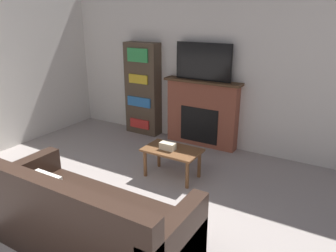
{
  "coord_description": "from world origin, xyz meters",
  "views": [
    {
      "loc": [
        2.14,
        -1.18,
        2.25
      ],
      "look_at": [
        -0.05,
        2.49,
        0.76
      ],
      "focal_mm": 35.0,
      "sensor_mm": 36.0,
      "label": 1
    }
  ],
  "objects_px": {
    "couch": "(85,222)",
    "bookshelf": "(143,89)",
    "coffee_table": "(172,154)",
    "tv": "(203,62)",
    "fireplace": "(202,113)"
  },
  "relations": [
    {
      "from": "couch",
      "to": "bookshelf",
      "type": "relative_size",
      "value": 1.24
    },
    {
      "from": "couch",
      "to": "coffee_table",
      "type": "bearing_deg",
      "value": 90.67
    },
    {
      "from": "couch",
      "to": "bookshelf",
      "type": "xyz_separation_m",
      "value": [
        -1.43,
        3.05,
        0.57
      ]
    },
    {
      "from": "tv",
      "to": "couch",
      "type": "distance_m",
      "value": 3.27
    },
    {
      "from": "fireplace",
      "to": "coffee_table",
      "type": "height_order",
      "value": "fireplace"
    },
    {
      "from": "couch",
      "to": "coffee_table",
      "type": "xyz_separation_m",
      "value": [
        -0.02,
        1.74,
        0.06
      ]
    },
    {
      "from": "coffee_table",
      "to": "bookshelf",
      "type": "xyz_separation_m",
      "value": [
        -1.41,
        1.31,
        0.51
      ]
    },
    {
      "from": "coffee_table",
      "to": "bookshelf",
      "type": "distance_m",
      "value": 1.99
    },
    {
      "from": "fireplace",
      "to": "coffee_table",
      "type": "xyz_separation_m",
      "value": [
        0.17,
        -1.33,
        -0.23
      ]
    },
    {
      "from": "couch",
      "to": "fireplace",
      "type": "bearing_deg",
      "value": 93.62
    },
    {
      "from": "tv",
      "to": "couch",
      "type": "height_order",
      "value": "tv"
    },
    {
      "from": "fireplace",
      "to": "coffee_table",
      "type": "bearing_deg",
      "value": -82.57
    },
    {
      "from": "couch",
      "to": "coffee_table",
      "type": "height_order",
      "value": "couch"
    },
    {
      "from": "couch",
      "to": "coffee_table",
      "type": "distance_m",
      "value": 1.74
    },
    {
      "from": "bookshelf",
      "to": "couch",
      "type": "bearing_deg",
      "value": -64.91
    }
  ]
}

